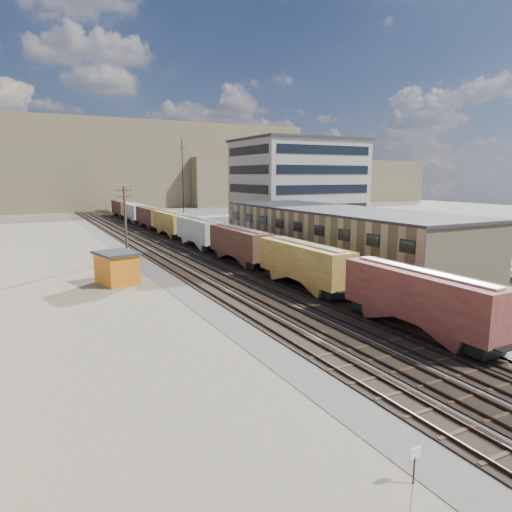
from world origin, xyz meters
name	(u,v)px	position (x,y,z in m)	size (l,w,h in m)	color
ground	(384,344)	(0.00, 0.00, 0.00)	(300.00, 300.00, 0.00)	#6B6356
ballast_bed	(169,246)	(0.00, 50.00, 0.03)	(18.00, 200.00, 0.06)	#4C4742
dirt_yard	(38,268)	(-20.00, 40.00, 0.01)	(24.00, 180.00, 0.03)	#72694F
asphalt_lot	(333,249)	(22.00, 35.00, 0.02)	(26.00, 120.00, 0.04)	#232326
rail_tracks	(166,246)	(-0.55, 50.00, 0.11)	(11.40, 200.00, 0.24)	black
freight_train	(184,226)	(3.80, 53.75, 2.79)	(3.00, 119.74, 4.46)	black
warehouse	(337,236)	(14.98, 25.00, 3.65)	(12.40, 40.40, 7.25)	tan
office_tower	(297,187)	(27.95, 54.95, 9.26)	(22.60, 18.60, 18.45)	#9E998E
utility_pole_north	(125,220)	(-8.50, 42.00, 5.30)	(2.20, 0.32, 10.00)	#382619
radio_mast	(183,188)	(6.00, 60.00, 9.12)	(1.20, 0.16, 18.00)	black
hills_north	(78,169)	(0.17, 167.92, 14.10)	(265.00, 80.00, 32.00)	brown
maintenance_shed	(117,267)	(-12.76, 26.73, 1.78)	(4.68, 5.47, 3.48)	orange
sign_post	(415,460)	(-9.26, -11.49, 1.03)	(0.58, 0.10, 1.51)	#382619
parked_car_white	(495,272)	(25.23, 9.51, 0.78)	(1.65, 4.74, 1.56)	white
parked_car_blue	(289,230)	(26.44, 55.31, 0.72)	(2.41, 5.22, 1.45)	navy
parked_car_far	(313,228)	(32.13, 55.04, 0.73)	(1.73, 4.31, 1.47)	white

